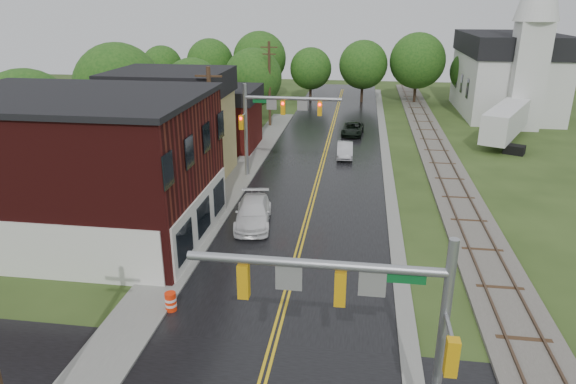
% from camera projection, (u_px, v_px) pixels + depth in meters
% --- Properties ---
extents(main_road, '(10.00, 90.00, 0.02)m').
position_uv_depth(main_road, '(321.00, 167.00, 42.43)').
color(main_road, black).
rests_on(main_road, ground).
extents(curb_right, '(0.80, 70.00, 0.12)m').
position_uv_depth(curb_right, '(385.00, 153.00, 46.34)').
color(curb_right, gray).
rests_on(curb_right, ground).
extents(sidewalk_left, '(2.40, 50.00, 0.12)m').
position_uv_depth(sidewalk_left, '(234.00, 184.00, 38.62)').
color(sidewalk_left, gray).
rests_on(sidewalk_left, ground).
extents(brick_building, '(14.30, 10.30, 8.30)m').
position_uv_depth(brick_building, '(79.00, 168.00, 28.74)').
color(brick_building, '#420F0E').
rests_on(brick_building, ground).
extents(yellow_house, '(8.00, 7.00, 6.40)m').
position_uv_depth(yellow_house, '(174.00, 137.00, 39.07)').
color(yellow_house, tan).
rests_on(yellow_house, ground).
extents(darkred_building, '(7.00, 6.00, 4.40)m').
position_uv_depth(darkred_building, '(219.00, 124.00, 47.63)').
color(darkred_building, '#3F0F0C').
rests_on(darkred_building, ground).
extents(church, '(10.40, 18.40, 20.00)m').
position_uv_depth(church, '(510.00, 66.00, 59.71)').
color(church, silver).
rests_on(church, ground).
extents(railroad, '(3.20, 80.00, 0.30)m').
position_uv_depth(railroad, '(438.00, 154.00, 45.69)').
color(railroad, '#59544C').
rests_on(railroad, ground).
extents(traffic_signal_near, '(7.34, 0.30, 7.20)m').
position_uv_depth(traffic_signal_near, '(367.00, 307.00, 14.27)').
color(traffic_signal_near, gray).
rests_on(traffic_signal_near, ground).
extents(traffic_signal_far, '(7.34, 0.43, 7.20)m').
position_uv_depth(traffic_signal_far, '(273.00, 114.00, 38.37)').
color(traffic_signal_far, gray).
rests_on(traffic_signal_far, ground).
extents(utility_pole_b, '(1.80, 0.28, 9.00)m').
position_uv_depth(utility_pole_b, '(211.00, 132.00, 34.27)').
color(utility_pole_b, '#382616').
rests_on(utility_pole_b, ground).
extents(utility_pole_c, '(1.80, 0.28, 9.00)m').
position_uv_depth(utility_pole_c, '(269.00, 83.00, 54.66)').
color(utility_pole_c, '#382616').
rests_on(utility_pole_c, ground).
extents(tree_left_a, '(6.80, 6.80, 8.67)m').
position_uv_depth(tree_left_a, '(30.00, 120.00, 35.78)').
color(tree_left_a, black).
rests_on(tree_left_a, ground).
extents(tree_left_b, '(7.60, 7.60, 9.69)m').
position_uv_depth(tree_left_b, '(120.00, 89.00, 44.57)').
color(tree_left_b, black).
rests_on(tree_left_b, ground).
extents(tree_left_c, '(6.00, 6.00, 7.65)m').
position_uv_depth(tree_left_c, '(194.00, 89.00, 51.87)').
color(tree_left_c, black).
rests_on(tree_left_c, ground).
extents(tree_left_e, '(6.40, 6.40, 8.16)m').
position_uv_depth(tree_left_e, '(254.00, 79.00, 56.66)').
color(tree_left_e, black).
rests_on(tree_left_e, ground).
extents(suv_dark, '(2.34, 4.53, 1.22)m').
position_uv_depth(suv_dark, '(353.00, 129.00, 52.48)').
color(suv_dark, black).
rests_on(suv_dark, ground).
extents(sedan_silver, '(1.48, 3.91, 1.27)m').
position_uv_depth(sedan_silver, '(345.00, 150.00, 45.02)').
color(sedan_silver, '#B6B6BB').
rests_on(sedan_silver, ground).
extents(pickup_white, '(2.78, 5.38, 1.49)m').
position_uv_depth(pickup_white, '(253.00, 213.00, 31.42)').
color(pickup_white, white).
rests_on(pickup_white, ground).
extents(semi_trailer, '(6.64, 10.74, 3.49)m').
position_uv_depth(semi_trailer, '(506.00, 121.00, 49.13)').
color(semi_trailer, black).
rests_on(semi_trailer, ground).
extents(construction_barrel, '(0.63, 0.63, 0.89)m').
position_uv_depth(construction_barrel, '(171.00, 302.00, 22.71)').
color(construction_barrel, '#F42D0A').
rests_on(construction_barrel, ground).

